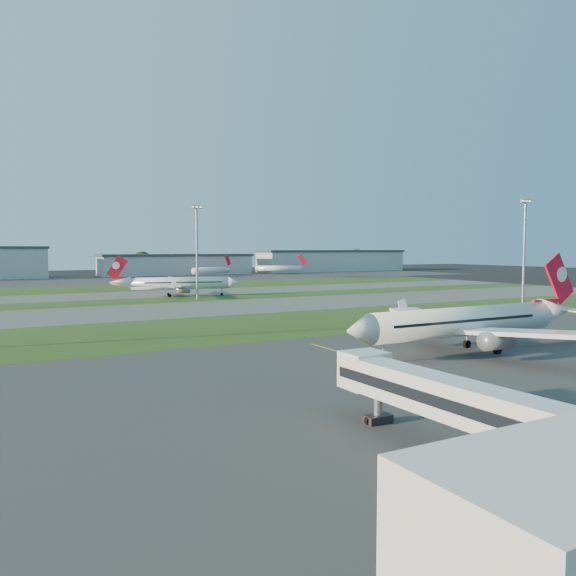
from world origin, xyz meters
TOP-DOWN VIEW (x-y plane):
  - ground at (0.00, 0.00)m, footprint 700.00×700.00m
  - apron_near at (0.00, 0.00)m, footprint 300.00×70.00m
  - grass_strip_a at (0.00, 52.00)m, footprint 300.00×34.00m
  - taxiway_a at (0.00, 85.00)m, footprint 300.00×32.00m
  - grass_strip_b at (0.00, 110.00)m, footprint 300.00×18.00m
  - taxiway_b at (0.00, 132.00)m, footprint 300.00×26.00m
  - grass_strip_c at (0.00, 165.00)m, footprint 300.00×40.00m
  - apron_far at (0.00, 225.00)m, footprint 400.00×80.00m
  - yellow_line at (5.00, 0.00)m, footprint 0.25×60.00m
  - jet_bridge at (-9.81, -15.24)m, footprint 4.20×26.90m
  - airliner_parked at (19.45, 14.21)m, footprint 38.27×32.51m
  - airliner_taxiing at (13.51, 119.48)m, footprint 34.04×28.56m
  - mini_jet_near at (64.22, 226.26)m, footprint 25.95×15.23m
  - mini_jet_far at (106.51, 233.73)m, footprint 26.40×14.40m
  - light_mast_centre at (15.00, 108.00)m, footprint 3.20×0.70m
  - light_mast_east at (78.00, 52.00)m, footprint 3.20×0.70m
  - hangar_east at (55.00, 255.00)m, footprint 81.60×23.00m
  - hangar_far_east at (155.00, 255.00)m, footprint 96.90×23.00m
  - tree_mid_west at (-20.00, 266.00)m, footprint 9.90×9.90m
  - tree_mid_east at (40.00, 269.00)m, footprint 11.55×11.55m
  - tree_east at (115.00, 267.00)m, footprint 10.45×10.45m
  - tree_far_east at (185.00, 271.00)m, footprint 12.65×12.65m

SIDE VIEW (x-z plane):
  - ground at x=0.00m, z-range 0.00..0.00m
  - yellow_line at x=5.00m, z-range -0.01..0.01m
  - apron_near at x=0.00m, z-range 0.00..0.01m
  - grass_strip_a at x=0.00m, z-range 0.00..0.01m
  - taxiway_a at x=0.00m, z-range 0.00..0.01m
  - grass_strip_b at x=0.00m, z-range 0.00..0.01m
  - taxiway_b at x=0.00m, z-range 0.00..0.01m
  - grass_strip_c at x=0.00m, z-range 0.00..0.01m
  - apron_far at x=0.00m, z-range 0.00..0.01m
  - mini_jet_near at x=64.22m, z-range -1.46..8.02m
  - mini_jet_far at x=106.51m, z-range -1.46..8.02m
  - airliner_taxiing at x=13.51m, z-range -1.61..9.23m
  - jet_bridge at x=-9.81m, z-range 0.91..7.11m
  - airliner_parked at x=19.45m, z-range -1.78..10.17m
  - hangar_east at x=55.00m, z-range 0.04..11.24m
  - tree_mid_west at x=-20.00m, z-range 0.44..11.24m
  - tree_east at x=115.00m, z-range 0.46..11.86m
  - hangar_far_east at x=155.00m, z-range 0.04..13.24m
  - tree_mid_east at x=40.00m, z-range 0.51..13.11m
  - tree_far_east at x=185.00m, z-range 0.56..14.36m
  - light_mast_centre at x=15.00m, z-range 1.91..27.71m
  - light_mast_east at x=78.00m, z-range 1.91..27.71m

